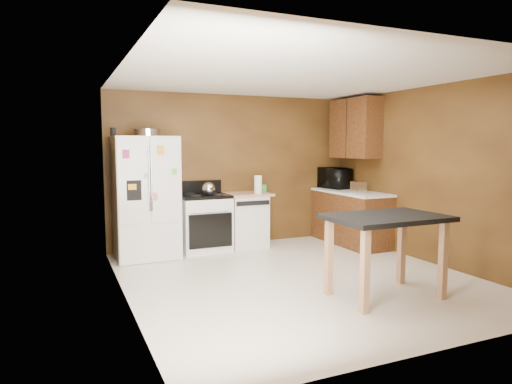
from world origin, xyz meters
TOP-DOWN VIEW (x-y plane):
  - floor at (0.00, 0.00)m, footprint 4.50×4.50m
  - ceiling at (0.00, 0.00)m, footprint 4.50×4.50m
  - wall_back at (0.00, 2.25)m, footprint 4.20×0.00m
  - wall_front at (0.00, -2.25)m, footprint 4.20×0.00m
  - wall_left at (-2.10, 0.00)m, footprint 0.00×4.50m
  - wall_right at (2.10, 0.00)m, footprint 0.00×4.50m
  - roasting_pan at (-1.51, 1.85)m, footprint 0.42×0.42m
  - pen_cup at (-2.00, 1.77)m, footprint 0.08×0.08m
  - kettle at (-0.61, 1.78)m, footprint 0.20×0.20m
  - paper_towel at (0.23, 1.80)m, footprint 0.16×0.16m
  - green_canister at (0.43, 2.00)m, footprint 0.14×0.14m
  - toaster at (1.73, 1.16)m, footprint 0.17×0.26m
  - microwave at (1.82, 1.99)m, footprint 0.49×0.66m
  - refrigerator at (-1.55, 1.86)m, footprint 0.90×0.80m
  - gas_range at (-0.64, 1.92)m, footprint 0.76×0.68m
  - dishwasher at (0.08, 1.95)m, footprint 0.78×0.63m
  - right_cabinets at (1.84, 1.48)m, footprint 0.63×1.58m
  - island at (0.53, -0.99)m, footprint 1.28×0.86m

SIDE VIEW (x-z plane):
  - floor at x=0.00m, z-range 0.00..0.00m
  - dishwasher at x=0.08m, z-range 0.01..0.90m
  - gas_range at x=-0.64m, z-range -0.09..1.01m
  - island at x=0.53m, z-range 0.32..1.23m
  - refrigerator at x=-1.55m, z-range 0.00..1.80m
  - right_cabinets at x=1.84m, z-range -0.32..2.13m
  - green_canister at x=0.43m, z-range 0.89..1.01m
  - toaster at x=1.73m, z-range 0.90..1.08m
  - kettle at x=-0.61m, z-range 0.90..1.10m
  - paper_towel at x=0.23m, z-range 0.89..1.18m
  - microwave at x=1.82m, z-range 0.90..1.24m
  - wall_back at x=0.00m, z-range -0.85..3.35m
  - wall_front at x=0.00m, z-range -0.85..3.35m
  - wall_left at x=-2.10m, z-range -1.00..3.50m
  - wall_right at x=2.10m, z-range -1.00..3.50m
  - roasting_pan at x=-1.51m, z-range 1.80..1.91m
  - pen_cup at x=-2.00m, z-range 1.80..1.91m
  - ceiling at x=0.00m, z-range 2.50..2.50m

